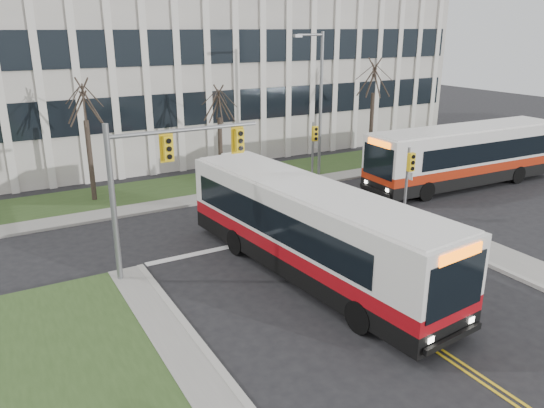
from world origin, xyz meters
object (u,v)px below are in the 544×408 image
(bus_main, at_px, (310,232))
(bus_cross, at_px, (465,157))
(streetlight, at_px, (319,97))
(directory_sign, at_px, (233,165))

(bus_main, xyz_separation_m, bus_cross, (15.35, 5.85, 0.00))
(streetlight, xyz_separation_m, bus_main, (-8.57, -12.09, -3.39))
(directory_sign, xyz_separation_m, bus_cross, (12.31, -7.54, 0.64))
(streetlight, relative_size, bus_cross, 0.68)
(directory_sign, bearing_deg, bus_cross, -31.47)
(bus_cross, bearing_deg, directory_sign, -119.62)
(streetlight, relative_size, bus_main, 0.68)
(directory_sign, bearing_deg, bus_main, -102.79)
(directory_sign, relative_size, bus_cross, 0.15)
(streetlight, relative_size, directory_sign, 4.60)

